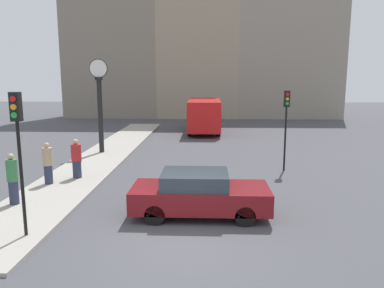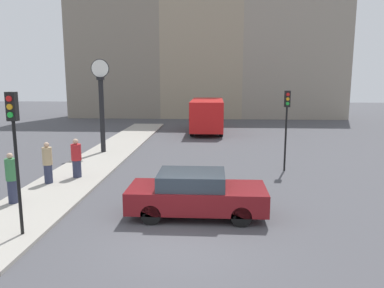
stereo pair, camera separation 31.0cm
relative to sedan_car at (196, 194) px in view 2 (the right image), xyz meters
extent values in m
plane|color=#47474C|center=(-0.39, -2.02, -0.73)|extent=(120.00, 120.00, 0.00)
cube|color=#A39E93|center=(-5.58, 9.70, -0.68)|extent=(2.79, 27.45, 0.11)
cube|color=gray|center=(-10.40, 31.23, 8.55)|extent=(10.30, 5.00, 18.56)
cube|color=gray|center=(-0.86, 31.23, 8.60)|extent=(8.77, 5.00, 18.67)
cube|color=gray|center=(9.15, 31.23, 5.64)|extent=(11.24, 5.00, 12.73)
cube|color=maroon|center=(0.04, 0.00, -0.11)|extent=(4.37, 1.87, 0.70)
cube|color=#2D3842|center=(-0.14, 0.00, 0.47)|extent=(2.10, 1.68, 0.48)
cylinder|color=black|center=(1.39, 0.82, -0.42)|extent=(0.62, 0.22, 0.62)
cylinder|color=black|center=(1.39, -0.82, -0.42)|extent=(0.62, 0.22, 0.62)
cylinder|color=black|center=(-1.32, 0.82, -0.42)|extent=(0.62, 0.22, 0.62)
cylinder|color=black|center=(-1.32, -0.82, -0.42)|extent=(0.62, 0.22, 0.62)
cube|color=red|center=(0.01, 18.87, 0.77)|extent=(2.49, 7.08, 2.29)
cube|color=#1E232D|center=(0.01, 18.87, 0.91)|extent=(2.52, 6.93, 0.69)
cylinder|color=black|center=(1.11, 21.06, -0.28)|extent=(0.28, 0.90, 0.90)
cylinder|color=black|center=(-1.10, 21.06, -0.28)|extent=(0.28, 0.90, 0.90)
cylinder|color=black|center=(1.11, 16.68, -0.28)|extent=(0.28, 0.90, 0.90)
cylinder|color=black|center=(-1.10, 16.68, -0.28)|extent=(0.28, 0.90, 0.90)
cylinder|color=black|center=(-4.73, -1.98, 0.96)|extent=(0.09, 0.09, 3.16)
cube|color=black|center=(-4.73, -1.98, 2.91)|extent=(0.26, 0.20, 0.76)
cylinder|color=red|center=(-4.73, -2.10, 3.12)|extent=(0.15, 0.04, 0.15)
cylinder|color=orange|center=(-4.73, -2.10, 2.91)|extent=(0.15, 0.04, 0.15)
cylinder|color=green|center=(-4.73, -2.10, 2.70)|extent=(0.15, 0.04, 0.15)
cylinder|color=black|center=(3.94, 6.13, 0.80)|extent=(0.09, 0.09, 3.05)
cube|color=black|center=(3.94, 6.13, 2.70)|extent=(0.26, 0.20, 0.76)
cylinder|color=red|center=(3.94, 6.01, 2.91)|extent=(0.15, 0.04, 0.15)
cylinder|color=orange|center=(3.94, 6.01, 2.70)|extent=(0.15, 0.04, 0.15)
cylinder|color=green|center=(3.94, 6.01, 2.49)|extent=(0.15, 0.04, 0.15)
cylinder|color=black|center=(-5.91, 9.74, 1.45)|extent=(0.28, 0.28, 4.15)
cube|color=black|center=(-5.91, 9.74, 3.62)|extent=(0.36, 0.36, 0.17)
cylinder|color=black|center=(-5.91, 9.74, 4.19)|extent=(1.05, 0.04, 1.05)
cylinder|color=white|center=(-5.91, 9.74, 4.19)|extent=(0.97, 0.06, 0.97)
cylinder|color=#2D334C|center=(-6.36, 0.55, -0.22)|extent=(0.32, 0.32, 0.81)
cylinder|color=#387A47|center=(-6.36, 0.55, 0.56)|extent=(0.37, 0.37, 0.76)
sphere|color=tan|center=(-6.36, 0.55, 1.04)|extent=(0.20, 0.20, 0.20)
cylinder|color=#2D334C|center=(-6.23, 3.06, -0.24)|extent=(0.33, 0.33, 0.77)
cylinder|color=tan|center=(-6.23, 3.06, 0.51)|extent=(0.39, 0.39, 0.72)
sphere|color=tan|center=(-6.23, 3.06, 0.98)|extent=(0.21, 0.21, 0.21)
cylinder|color=#2D334C|center=(-5.39, 4.05, -0.25)|extent=(0.37, 0.37, 0.75)
cylinder|color=red|center=(-5.39, 4.05, 0.48)|extent=(0.43, 0.43, 0.70)
sphere|color=tan|center=(-5.39, 4.05, 0.96)|extent=(0.24, 0.24, 0.24)
camera|label=1|loc=(0.24, -11.51, 3.65)|focal=35.00mm
camera|label=2|loc=(0.55, -11.49, 3.65)|focal=35.00mm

